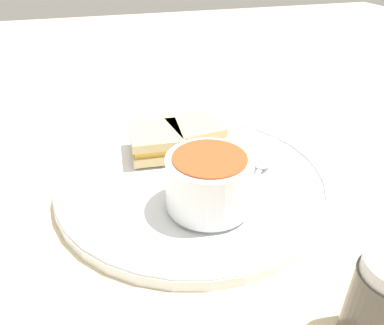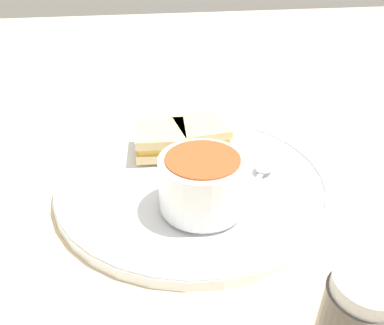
{
  "view_description": "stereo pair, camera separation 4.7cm",
  "coord_description": "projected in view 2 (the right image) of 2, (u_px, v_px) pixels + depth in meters",
  "views": [
    {
      "loc": [
        -0.38,
        0.11,
        0.28
      ],
      "look_at": [
        0.0,
        0.0,
        0.03
      ],
      "focal_mm": 35.0,
      "sensor_mm": 36.0,
      "label": 1
    },
    {
      "loc": [
        -0.39,
        0.07,
        0.28
      ],
      "look_at": [
        0.0,
        0.0,
        0.03
      ],
      "focal_mm": 35.0,
      "sensor_mm": 36.0,
      "label": 2
    }
  ],
  "objects": [
    {
      "name": "soup_bowl",
      "position": [
        204.0,
        182.0,
        0.41
      ],
      "size": [
        0.1,
        0.1,
        0.06
      ],
      "color": "white",
      "rests_on": "plate"
    },
    {
      "name": "plate",
      "position": [
        192.0,
        179.0,
        0.48
      ],
      "size": [
        0.34,
        0.34,
        0.02
      ],
      "color": "white",
      "rests_on": "ground_plane"
    },
    {
      "name": "ground_plane",
      "position": [
        192.0,
        185.0,
        0.49
      ],
      "size": [
        2.4,
        2.4,
        0.0
      ],
      "primitive_type": "plane",
      "color": "beige"
    },
    {
      "name": "sandwich_half_near",
      "position": [
        201.0,
        133.0,
        0.53
      ],
      "size": [
        0.08,
        0.08,
        0.03
      ],
      "rotation": [
        0.0,
        0.0,
        0.14
      ],
      "color": "#DBBC7F",
      "rests_on": "plate"
    },
    {
      "name": "salt_shaker",
      "position": [
        354.0,
        323.0,
        0.27
      ],
      "size": [
        0.05,
        0.05,
        0.09
      ],
      "color": "#4C4742",
      "rests_on": "ground_plane"
    },
    {
      "name": "sandwich_half_far",
      "position": [
        161.0,
        140.0,
        0.52
      ],
      "size": [
        0.08,
        0.07,
        0.03
      ],
      "rotation": [
        0.0,
        0.0,
        -0.08
      ],
      "color": "#DBBC7F",
      "rests_on": "plate"
    },
    {
      "name": "spoon",
      "position": [
        263.0,
        169.0,
        0.48
      ],
      "size": [
        0.09,
        0.07,
        0.01
      ],
      "rotation": [
        0.0,
        0.0,
        5.66
      ],
      "color": "silver",
      "rests_on": "plate"
    }
  ]
}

